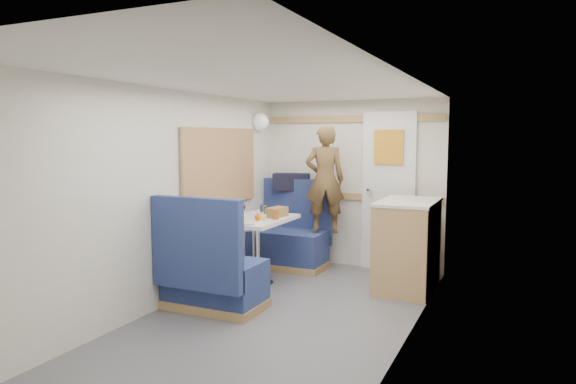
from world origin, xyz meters
The scene contains 27 objects.
floor centered at (0.00, 0.00, 0.00)m, with size 4.50×4.50×0.00m, color #515156.
ceiling centered at (0.00, 0.00, 2.00)m, with size 4.50×4.50×0.00m, color silver.
wall_back centered at (0.00, 2.25, 1.00)m, with size 2.20×0.02×2.00m, color silver.
wall_left centered at (-1.10, 0.00, 1.00)m, with size 0.02×4.50×2.00m, color silver.
wall_right centered at (1.10, 0.00, 1.00)m, with size 0.02×4.50×2.00m, color silver.
oak_trim_low centered at (0.00, 2.23, 0.85)m, with size 2.15×0.02×0.08m, color olive.
oak_trim_high centered at (0.00, 2.23, 1.78)m, with size 2.15×0.02×0.08m, color olive.
side_window centered at (-1.08, 1.00, 1.25)m, with size 0.04×1.30×0.72m, color #AAB89C.
rear_door centered at (0.45, 2.22, 0.97)m, with size 0.62×0.12×1.86m.
dinette_table centered at (-0.65, 1.00, 0.57)m, with size 0.62×0.92×0.72m.
bench_far centered at (-0.65, 1.86, 0.30)m, with size 0.90×0.59×1.05m.
bench_near centered at (-0.65, 0.14, 0.30)m, with size 0.90×0.59×1.05m.
ledge centered at (-0.65, 2.12, 0.88)m, with size 0.90×0.14×0.04m, color olive.
dome_light centered at (-1.04, 1.85, 1.75)m, with size 0.20×0.20×0.20m, color white.
galley_counter centered at (0.82, 1.55, 0.47)m, with size 0.57×0.92×0.92m.
person centered at (-0.22, 1.89, 1.07)m, with size 0.46×0.30×1.25m, color brown.
duffel_bag centered at (-0.75, 2.12, 1.01)m, with size 0.45×0.22×0.22m, color black.
tray centered at (-0.62, 0.71, 0.73)m, with size 0.29×0.38×0.02m, color silver.
orange_fruit centered at (-0.50, 0.77, 0.77)m, with size 0.07×0.07×0.07m, color orange.
cheese_block centered at (-0.55, 0.91, 0.76)m, with size 0.10×0.06×0.04m, color #E4C983.
wine_glass centered at (-0.72, 0.83, 0.84)m, with size 0.08×0.08×0.17m.
tumbler_left centered at (-0.79, 0.62, 0.77)m, with size 0.06×0.06×0.10m, color white.
tumbler_right centered at (-0.64, 1.15, 0.78)m, with size 0.08×0.08×0.12m, color white.
beer_glass centered at (-0.43, 1.01, 0.77)m, with size 0.06×0.06×0.09m, color #914715.
pepper_grinder centered at (-0.63, 1.18, 0.77)m, with size 0.04×0.04×0.10m, color black.
salt_grinder centered at (-0.61, 0.97, 0.77)m, with size 0.04×0.04×0.09m, color silver.
bread_loaf centered at (-0.49, 1.16, 0.77)m, with size 0.13×0.25×0.10m, color brown.
Camera 1 is at (1.87, -3.68, 1.56)m, focal length 32.00 mm.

